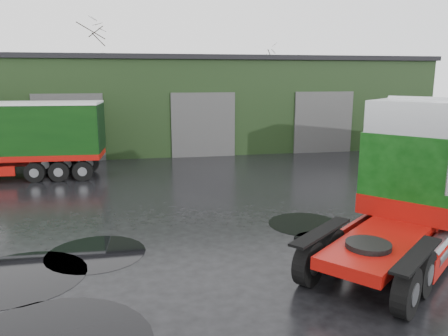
% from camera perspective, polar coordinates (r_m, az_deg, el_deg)
% --- Properties ---
extents(ground, '(100.00, 100.00, 0.00)m').
position_cam_1_polar(ground, '(14.05, -2.07, -8.96)').
color(ground, black).
extents(warehouse, '(32.40, 12.40, 6.30)m').
position_cam_1_polar(warehouse, '(33.26, -4.33, 8.72)').
color(warehouse, black).
rests_on(warehouse, ground).
extents(hero_tractor, '(7.35, 6.80, 4.38)m').
position_cam_1_polar(hero_tractor, '(12.27, 21.54, -2.19)').
color(hero_tractor, '#0D400D').
rests_on(hero_tractor, ground).
extents(tree_back_a, '(4.40, 4.40, 9.50)m').
position_cam_1_polar(tree_back_a, '(43.13, -16.88, 11.11)').
color(tree_back_a, black).
rests_on(tree_back_a, ground).
extents(tree_back_b, '(4.40, 4.40, 7.50)m').
position_cam_1_polar(tree_back_b, '(44.64, 4.43, 10.30)').
color(tree_back_b, black).
rests_on(tree_back_b, ground).
extents(puddle_1, '(2.50, 2.50, 0.01)m').
position_cam_1_polar(puddle_1, '(15.43, 10.49, -7.20)').
color(puddle_1, black).
rests_on(puddle_1, ground).
extents(puddle_2, '(3.32, 3.32, 0.01)m').
position_cam_1_polar(puddle_2, '(12.55, -25.15, -12.76)').
color(puddle_2, black).
rests_on(puddle_2, ground).
extents(puddle_3, '(1.64, 1.64, 0.01)m').
position_cam_1_polar(puddle_3, '(14.05, 12.45, -9.22)').
color(puddle_3, black).
rests_on(puddle_3, ground).
extents(puddle_4, '(2.83, 2.83, 0.01)m').
position_cam_1_polar(puddle_4, '(13.31, -16.40, -10.65)').
color(puddle_4, black).
rests_on(puddle_4, ground).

